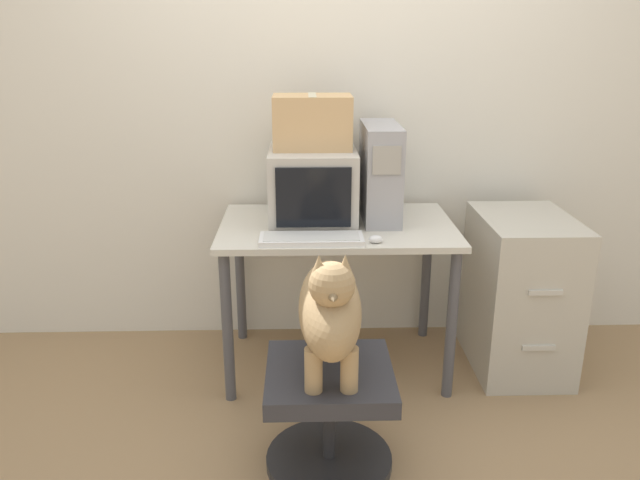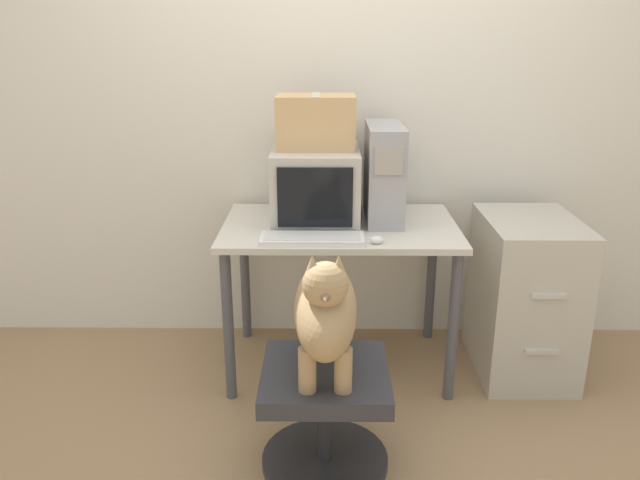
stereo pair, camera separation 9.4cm
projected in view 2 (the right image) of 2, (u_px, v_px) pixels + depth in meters
name	position (u px, v px, depth m)	size (l,w,h in m)	color
ground_plane	(340.00, 403.00, 2.91)	(12.00, 12.00, 0.00)	#937551
wall_back	(339.00, 101.00, 3.23)	(8.00, 0.05, 2.60)	silver
desk	(340.00, 244.00, 3.04)	(1.12, 0.72, 0.76)	beige
crt_monitor	(316.00, 185.00, 3.01)	(0.41, 0.49, 0.35)	#B7B2A8
pc_tower	(384.00, 173.00, 3.01)	(0.17, 0.44, 0.46)	#99999E
keyboard	(312.00, 239.00, 2.75)	(0.46, 0.16, 0.03)	silver
computer_mouse	(376.00, 240.00, 2.72)	(0.06, 0.04, 0.04)	silver
office_chair	(325.00, 411.00, 2.42)	(0.50, 0.50, 0.43)	#262628
dog	(325.00, 308.00, 2.27)	(0.23, 0.58, 0.51)	#9E7F56
filing_cabinet	(525.00, 296.00, 3.09)	(0.44, 0.62, 0.79)	#B7B2A3
cardboard_box	(316.00, 122.00, 2.92)	(0.37, 0.23, 0.25)	tan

